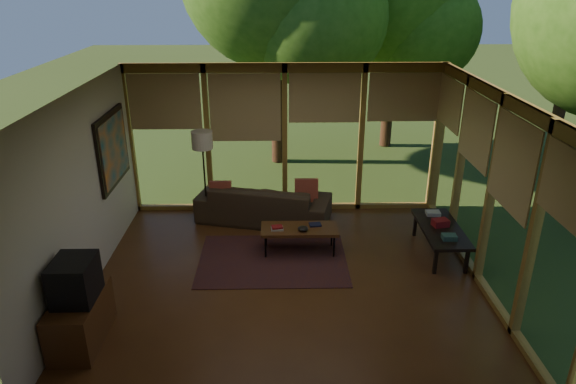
{
  "coord_description": "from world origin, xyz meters",
  "views": [
    {
      "loc": [
        -0.11,
        -6.33,
        4.04
      ],
      "look_at": [
        0.02,
        0.7,
        1.09
      ],
      "focal_mm": 32.0,
      "sensor_mm": 36.0,
      "label": 1
    }
  ],
  "objects_px": {
    "coffee_table": "(299,230)",
    "side_console": "(441,230)",
    "television": "(75,280)",
    "sofa": "(264,203)",
    "media_cabinet": "(80,320)",
    "floor_lamp": "(202,145)"
  },
  "relations": [
    {
      "from": "television",
      "to": "coffee_table",
      "type": "relative_size",
      "value": 0.46
    },
    {
      "from": "media_cabinet",
      "to": "floor_lamp",
      "type": "bearing_deg",
      "value": 72.04
    },
    {
      "from": "media_cabinet",
      "to": "television",
      "type": "bearing_deg",
      "value": 0.0
    },
    {
      "from": "sofa",
      "to": "side_console",
      "type": "distance_m",
      "value": 3.05
    },
    {
      "from": "television",
      "to": "sofa",
      "type": "bearing_deg",
      "value": 57.74
    },
    {
      "from": "coffee_table",
      "to": "side_console",
      "type": "height_order",
      "value": "side_console"
    },
    {
      "from": "sofa",
      "to": "coffee_table",
      "type": "distance_m",
      "value": 1.31
    },
    {
      "from": "media_cabinet",
      "to": "side_console",
      "type": "distance_m",
      "value": 5.28
    },
    {
      "from": "media_cabinet",
      "to": "television",
      "type": "height_order",
      "value": "television"
    },
    {
      "from": "sofa",
      "to": "television",
      "type": "xyz_separation_m",
      "value": [
        -2.07,
        -3.28,
        0.51
      ]
    },
    {
      "from": "sofa",
      "to": "side_console",
      "type": "bearing_deg",
      "value": 169.28
    },
    {
      "from": "media_cabinet",
      "to": "coffee_table",
      "type": "distance_m",
      "value": 3.41
    },
    {
      "from": "sofa",
      "to": "media_cabinet",
      "type": "bearing_deg",
      "value": 71.06
    },
    {
      "from": "television",
      "to": "side_console",
      "type": "xyz_separation_m",
      "value": [
        4.85,
        2.02,
        -0.44
      ]
    },
    {
      "from": "sofa",
      "to": "media_cabinet",
      "type": "xyz_separation_m",
      "value": [
        -2.09,
        -3.28,
        -0.04
      ]
    },
    {
      "from": "floor_lamp",
      "to": "coffee_table",
      "type": "height_order",
      "value": "floor_lamp"
    },
    {
      "from": "media_cabinet",
      "to": "sofa",
      "type": "bearing_deg",
      "value": 57.49
    },
    {
      "from": "coffee_table",
      "to": "television",
      "type": "bearing_deg",
      "value": -141.57
    },
    {
      "from": "media_cabinet",
      "to": "side_console",
      "type": "bearing_deg",
      "value": 22.57
    },
    {
      "from": "floor_lamp",
      "to": "media_cabinet",
      "type": "bearing_deg",
      "value": -107.96
    },
    {
      "from": "sofa",
      "to": "floor_lamp",
      "type": "xyz_separation_m",
      "value": [
        -1.02,
        0.01,
        1.07
      ]
    },
    {
      "from": "coffee_table",
      "to": "side_console",
      "type": "relative_size",
      "value": 0.86
    }
  ]
}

